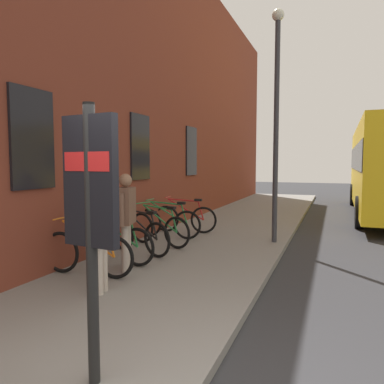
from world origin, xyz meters
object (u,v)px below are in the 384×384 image
at_px(bicycle_far_end, 87,253).
at_px(bicycle_leaning_wall, 168,223).
at_px(bicycle_beside_lamp, 139,235).
at_px(pedestrian_near_bus, 126,212).
at_px(bicycle_end_of_row, 185,218).
at_px(pedestrian_crossing_street, 101,229).
at_px(bicycle_by_door, 159,229).
at_px(bicycle_mid_rack, 115,243).
at_px(transit_info_sign, 91,199).
at_px(street_lamp, 276,107).

xyz_separation_m(bicycle_far_end, bicycle_leaning_wall, (3.35, 0.06, 0.00)).
height_order(bicycle_beside_lamp, pedestrian_near_bus, pedestrian_near_bus).
distance_m(bicycle_end_of_row, pedestrian_near_bus, 3.81).
distance_m(bicycle_leaning_wall, pedestrian_near_bus, 3.01).
bearing_deg(bicycle_end_of_row, pedestrian_near_bus, -173.80).
relative_size(pedestrian_crossing_street, pedestrian_near_bus, 0.90).
bearing_deg(bicycle_leaning_wall, bicycle_by_door, -168.34).
bearing_deg(bicycle_beside_lamp, bicycle_mid_rack, 174.99).
height_order(bicycle_beside_lamp, pedestrian_crossing_street, pedestrian_crossing_street).
relative_size(bicycle_leaning_wall, transit_info_sign, 0.74).
distance_m(bicycle_far_end, bicycle_mid_rack, 0.84).
distance_m(bicycle_beside_lamp, bicycle_leaning_wall, 1.69).
bearing_deg(transit_info_sign, bicycle_end_of_row, 15.58).
bearing_deg(bicycle_by_door, bicycle_leaning_wall, 11.66).
relative_size(bicycle_far_end, transit_info_sign, 0.74).
relative_size(bicycle_beside_lamp, pedestrian_near_bus, 0.99).
height_order(bicycle_far_end, pedestrian_near_bus, pedestrian_near_bus).
distance_m(bicycle_mid_rack, bicycle_end_of_row, 3.36).
relative_size(bicycle_by_door, pedestrian_crossing_street, 1.12).
relative_size(bicycle_far_end, bicycle_leaning_wall, 1.00).
relative_size(pedestrian_near_bus, street_lamp, 0.32).
bearing_deg(bicycle_leaning_wall, bicycle_far_end, -179.05).
distance_m(bicycle_far_end, pedestrian_near_bus, 0.93).
xyz_separation_m(bicycle_mid_rack, bicycle_leaning_wall, (2.51, 0.05, 0.00)).
relative_size(bicycle_end_of_row, transit_info_sign, 0.73).
height_order(bicycle_far_end, street_lamp, street_lamp).
bearing_deg(street_lamp, bicycle_far_end, 146.60).
height_order(bicycle_far_end, bicycle_end_of_row, same).
height_order(bicycle_far_end, bicycle_beside_lamp, same).
relative_size(bicycle_beside_lamp, street_lamp, 0.31).
height_order(bicycle_mid_rack, street_lamp, street_lamp).
bearing_deg(bicycle_end_of_row, bicycle_by_door, -178.15).
xyz_separation_m(bicycle_far_end, bicycle_beside_lamp, (1.66, -0.07, 0.00)).
xyz_separation_m(bicycle_end_of_row, transit_info_sign, (-6.72, -1.87, 1.21)).
xyz_separation_m(bicycle_by_door, pedestrian_crossing_street, (-3.09, -0.58, 0.55)).
distance_m(pedestrian_near_bus, street_lamp, 4.49).
distance_m(bicycle_leaning_wall, transit_info_sign, 6.32).
relative_size(bicycle_end_of_row, pedestrian_crossing_street, 1.14).
bearing_deg(bicycle_beside_lamp, transit_info_sign, -155.84).
relative_size(bicycle_end_of_row, pedestrian_near_bus, 1.03).
distance_m(bicycle_beside_lamp, pedestrian_crossing_street, 2.42).
bearing_deg(street_lamp, bicycle_beside_lamp, 131.43).
bearing_deg(bicycle_far_end, pedestrian_crossing_street, -131.04).
xyz_separation_m(bicycle_mid_rack, street_lamp, (2.99, -2.53, 2.81)).
bearing_deg(bicycle_leaning_wall, bicycle_beside_lamp, -175.88).
xyz_separation_m(bicycle_by_door, bicycle_leaning_wall, (0.87, 0.18, 0.00)).
xyz_separation_m(bicycle_far_end, bicycle_end_of_row, (4.20, -0.07, 0.00)).
bearing_deg(transit_info_sign, bicycle_leaning_wall, 18.79).
bearing_deg(bicycle_beside_lamp, bicycle_end_of_row, -0.06).
bearing_deg(bicycle_by_door, bicycle_end_of_row, 1.85).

